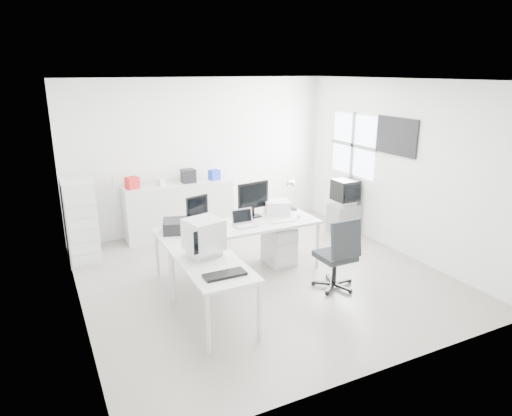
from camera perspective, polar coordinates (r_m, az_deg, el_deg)
name	(u,v)px	position (r m, az deg, el deg)	size (l,w,h in m)	color
floor	(262,276)	(6.82, 0.75, -8.51)	(5.00, 5.00, 0.01)	#B2AEA0
ceiling	(263,80)	(6.16, 0.86, 15.73)	(5.00, 5.00, 0.01)	white
back_wall	(201,155)	(8.60, -6.84, 6.57)	(5.00, 0.02, 2.80)	white
left_wall	(70,207)	(5.70, -22.21, 0.08)	(0.02, 5.00, 2.80)	white
right_wall	(399,168)	(7.78, 17.50, 4.81)	(0.02, 5.00, 2.80)	white
window	(353,145)	(8.62, 12.04, 7.70)	(0.02, 1.20, 1.10)	white
wall_picture	(396,136)	(7.75, 17.15, 8.56)	(0.04, 0.90, 0.60)	black
main_desk	(240,249)	(6.81, -2.08, -5.11)	(2.40, 0.80, 0.75)	silver
side_desk	(213,291)	(5.59, -5.44, -10.34)	(0.70, 1.40, 0.75)	silver
drawer_pedestal	(279,245)	(7.17, 2.89, -4.60)	(0.40, 0.50, 0.60)	silver
inkjet_printer	(181,226)	(6.46, -9.38, -2.21)	(0.48, 0.37, 0.17)	black
lcd_monitor_small	(197,211)	(6.64, -7.35, -0.33)	(0.36, 0.20, 0.45)	black
lcd_monitor_large	(253,199)	(6.95, -0.35, 1.07)	(0.54, 0.21, 0.56)	black
laptop	(245,219)	(6.57, -1.37, -1.40)	(0.34, 0.35, 0.22)	#B7B7BA
white_keyboard	(283,221)	(6.83, 3.39, -1.63)	(0.40, 0.12, 0.02)	silver
white_mouse	(298,216)	(7.01, 5.33, -1.01)	(0.06, 0.06, 0.06)	silver
laser_printer	(277,207)	(7.15, 2.64, 0.08)	(0.38, 0.32, 0.22)	silver
desk_lamp	(294,194)	(7.34, 4.75, 1.74)	(0.17, 0.17, 0.52)	silver
crt_monitor	(204,238)	(5.56, -6.54, -3.74)	(0.39, 0.39, 0.45)	#B7B7BA
black_keyboard	(225,275)	(5.08, -3.93, -8.30)	(0.47, 0.19, 0.03)	black
office_chair	(335,252)	(6.38, 9.88, -5.49)	(0.60, 0.60, 1.05)	#272A2C
tv_cabinet	(344,218)	(8.63, 10.89, -1.28)	(0.51, 0.41, 0.55)	slate
crt_tv	(345,192)	(8.49, 11.08, 1.93)	(0.50, 0.48, 0.45)	black
sideboard	(179,210)	(8.40, -9.57, -0.20)	(1.95, 0.49, 0.97)	silver
clutter_box_a	(132,183)	(8.07, -15.21, 3.06)	(0.20, 0.18, 0.20)	red
clutter_box_b	(161,182)	(8.18, -11.77, 3.21)	(0.13, 0.11, 0.13)	silver
clutter_box_c	(188,176)	(8.31, -8.46, 3.99)	(0.24, 0.22, 0.24)	black
clutter_box_d	(214,175)	(8.47, -5.23, 4.17)	(0.18, 0.16, 0.18)	#1A35B8
clutter_bottle	(114,184)	(8.06, -17.36, 2.93)	(0.07, 0.07, 0.22)	silver
filing_cabinet	(81,222)	(7.58, -21.06, -1.65)	(0.46, 0.55, 1.32)	silver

